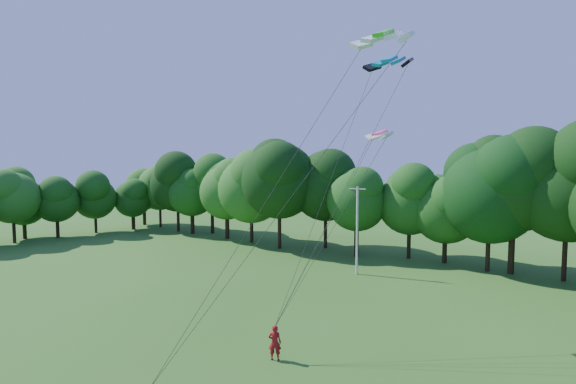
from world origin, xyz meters
The scene contains 8 objects.
utility_pole centered at (-3.08, 28.61, 4.16)m, with size 1.62×0.20×8.09m.
kite_flyer_left centered at (2.50, 10.57, 0.95)m, with size 0.70×0.46×1.90m, color maroon.
kite_teal centered at (5.16, 17.97, 16.57)m, with size 2.84×1.36×0.60m.
kite_green centered at (7.61, 12.40, 16.49)m, with size 2.88×1.39×0.61m.
kite_pink centered at (4.60, 17.96, 12.24)m, with size 1.92×1.36×0.37m.
tree_back_west centered at (-32.32, 33.25, 6.72)m, with size 7.40×7.40×10.76m.
tree_back_center centered at (5.95, 37.43, 8.91)m, with size 9.80×9.80×14.26m.
tree_flank_west centered at (-46.35, 16.70, 5.97)m, with size 6.57×6.57×9.56m.
Camera 1 is at (17.58, -6.92, 10.76)m, focal length 28.00 mm.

